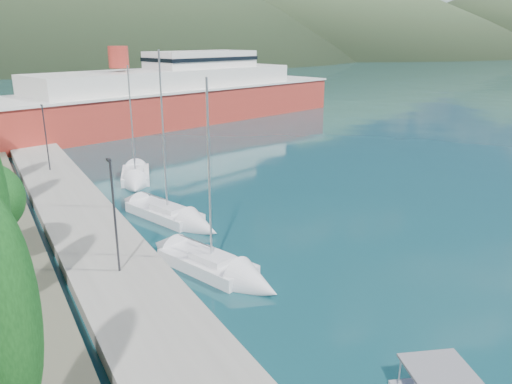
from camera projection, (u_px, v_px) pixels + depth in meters
ground at (38, 92)px, 119.81m from camera, size 1400.00×1400.00×0.00m
quay at (73, 208)px, 37.50m from camera, size 5.00×88.00×0.80m
lamp_posts at (109, 207)px, 26.37m from camera, size 0.15×46.05×6.06m
sailboat_near at (232, 275)px, 27.13m from camera, size 4.88×8.50×11.71m
sailboat_mid at (183, 220)px, 35.18m from camera, size 4.94×9.20×12.82m
sailboat_far at (135, 181)px, 44.70m from camera, size 4.65×8.08×11.31m
ferry at (172, 98)px, 76.29m from camera, size 62.37×29.07×12.15m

